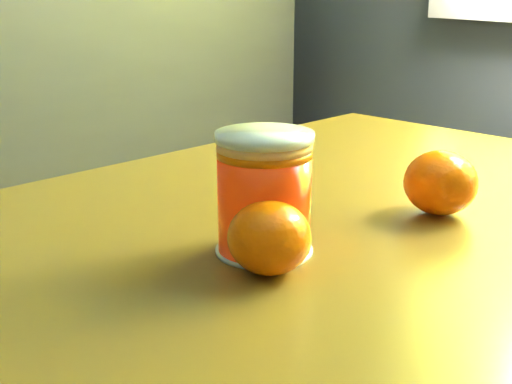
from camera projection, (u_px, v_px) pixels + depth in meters
table at (326, 311)px, 0.70m from camera, size 1.05×0.81×0.71m
juice_glass at (264, 194)px, 0.59m from camera, size 0.08×0.08×0.10m
orange_front at (269, 238)px, 0.56m from camera, size 0.08×0.08×0.06m
orange_back at (441, 183)px, 0.70m from camera, size 0.09×0.09×0.06m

